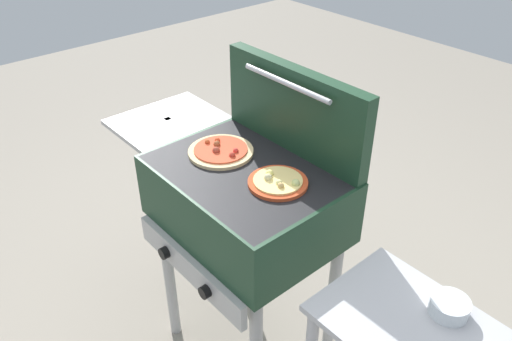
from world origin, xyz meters
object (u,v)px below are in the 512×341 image
at_px(pizza_pepperoni, 221,151).
at_px(topping_bowl_near, 449,307).
at_px(pizza_cheese, 278,182).
at_px(grill, 243,203).

distance_m(pizza_pepperoni, topping_bowl_near, 0.87).
height_order(pizza_cheese, pizza_pepperoni, same).
relative_size(pizza_cheese, topping_bowl_near, 1.80).
height_order(grill, pizza_pepperoni, pizza_pepperoni).
distance_m(grill, pizza_cheese, 0.21).
xyz_separation_m(pizza_pepperoni, topping_bowl_near, (0.86, 0.10, -0.14)).
relative_size(grill, pizza_pepperoni, 4.21).
xyz_separation_m(grill, pizza_cheese, (0.15, 0.02, 0.15)).
bearing_deg(pizza_cheese, grill, -170.61).
relative_size(grill, topping_bowl_near, 8.97).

